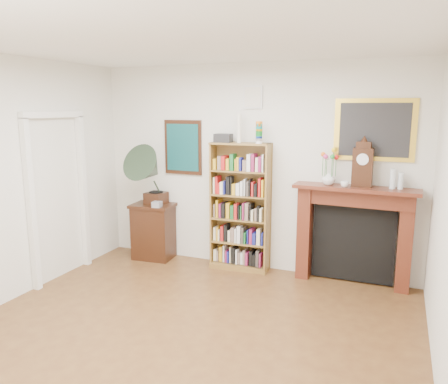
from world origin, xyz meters
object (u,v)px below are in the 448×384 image
at_px(side_cabinet, 154,231).
at_px(mantel_clock, 363,165).
at_px(gramophone, 150,171).
at_px(bottle_left, 393,179).
at_px(flower_vase, 329,178).
at_px(bookshelf, 240,200).
at_px(fireplace, 354,226).
at_px(teacup, 345,184).
at_px(cd_stack, 157,204).
at_px(bottle_right, 401,181).

height_order(side_cabinet, mantel_clock, mantel_clock).
distance_m(gramophone, bottle_left, 3.23).
distance_m(side_cabinet, flower_vase, 2.68).
xyz_separation_m(bookshelf, flower_vase, (1.17, 0.00, 0.37)).
relative_size(side_cabinet, mantel_clock, 1.51).
xyz_separation_m(bookshelf, fireplace, (1.50, 0.06, -0.23)).
relative_size(bookshelf, flower_vase, 11.77).
bearing_deg(bottle_left, flower_vase, -179.35).
relative_size(side_cabinet, teacup, 8.64).
bearing_deg(gramophone, mantel_clock, 8.43).
xyz_separation_m(gramophone, cd_stack, (0.13, -0.05, -0.46)).
bearing_deg(fireplace, bookshelf, -175.42).
relative_size(mantel_clock, flower_vase, 3.18).
xyz_separation_m(bookshelf, gramophone, (-1.30, -0.17, 0.35)).
relative_size(bookshelf, fireplace, 1.34).
relative_size(cd_stack, bottle_left, 0.50).
bearing_deg(cd_stack, teacup, 2.93).
bearing_deg(fireplace, flower_vase, -168.58).
distance_m(fireplace, bottle_right, 0.79).
relative_size(gramophone, teacup, 9.38).
xyz_separation_m(mantel_clock, bottle_right, (0.44, 0.01, -0.16)).
xyz_separation_m(mantel_clock, teacup, (-0.19, -0.11, -0.23)).
bearing_deg(mantel_clock, side_cabinet, -175.89).
distance_m(fireplace, flower_vase, 0.69).
bearing_deg(fireplace, cd_stack, -171.58).
xyz_separation_m(side_cabinet, bottle_right, (3.34, 0.10, 0.95)).
distance_m(fireplace, bottle_left, 0.76).
bearing_deg(flower_vase, cd_stack, -174.48).
bearing_deg(side_cabinet, cd_stack, -47.18).
relative_size(gramophone, mantel_clock, 1.64).
distance_m(teacup, bottle_left, 0.55).
bearing_deg(bottle_left, gramophone, -176.74).
height_order(mantel_clock, teacup, mantel_clock).
distance_m(flower_vase, bottle_right, 0.83).
bearing_deg(bottle_right, side_cabinet, -178.34).
bearing_deg(teacup, fireplace, 50.36).
xyz_separation_m(cd_stack, flower_vase, (2.34, 0.23, 0.49)).
distance_m(mantel_clock, bottle_left, 0.38).
bearing_deg(bottle_right, mantel_clock, -178.94).
distance_m(bookshelf, mantel_clock, 1.66).
height_order(cd_stack, mantel_clock, mantel_clock).
distance_m(bookshelf, bottle_right, 2.04).
height_order(mantel_clock, bottle_right, mantel_clock).
height_order(side_cabinet, cd_stack, cd_stack).
height_order(fireplace, bottle_right, bottle_right).
bearing_deg(side_cabinet, bottle_left, -3.07).
xyz_separation_m(side_cabinet, flower_vase, (2.51, 0.08, 0.94)).
relative_size(fireplace, teacup, 15.87).
height_order(bookshelf, fireplace, bookshelf).
distance_m(mantel_clock, teacup, 0.31).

